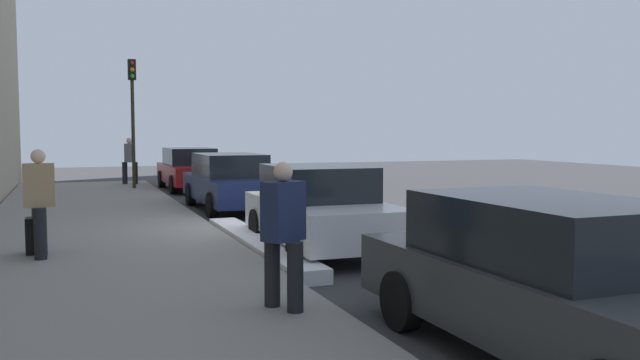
{
  "coord_description": "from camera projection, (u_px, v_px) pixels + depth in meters",
  "views": [
    {
      "loc": [
        13.07,
        -3.79,
        2.13
      ],
      "look_at": [
        2.44,
        0.26,
        1.28
      ],
      "focal_mm": 36.93,
      "sensor_mm": 36.0,
      "label": 1
    }
  ],
  "objects": [
    {
      "name": "traffic_light_pole",
      "position": [
        133.0,
        102.0,
        22.62
      ],
      "size": [
        0.35,
        0.26,
        4.43
      ],
      "color": "#2D2D19",
      "rests_on": "sidewalk"
    },
    {
      "name": "rolling_suitcase",
      "position": [
        33.0,
        236.0,
        10.61
      ],
      "size": [
        0.34,
        0.22,
        0.95
      ],
      "color": "black",
      "rests_on": "sidewalk"
    },
    {
      "name": "pedestrian_navy_coat",
      "position": [
        283.0,
        231.0,
        7.27
      ],
      "size": [
        0.5,
        0.52,
        1.64
      ],
      "color": "black",
      "rests_on": "sidewalk"
    },
    {
      "name": "ground_plane",
      "position": [
        267.0,
        234.0,
        13.69
      ],
      "size": [
        56.0,
        56.0,
        0.0
      ],
      "primitive_type": "plane",
      "color": "#333335"
    },
    {
      "name": "pedestrian_tan_coat",
      "position": [
        39.0,
        200.0,
        10.26
      ],
      "size": [
        0.56,
        0.46,
        1.7
      ],
      "color": "black",
      "rests_on": "sidewalk"
    },
    {
      "name": "parked_car_navy",
      "position": [
        231.0,
        182.0,
        17.79
      ],
      "size": [
        4.81,
        1.92,
        1.51
      ],
      "color": "black",
      "rests_on": "ground"
    },
    {
      "name": "lane_stripe_centre",
      "position": [
        403.0,
        225.0,
        14.82
      ],
      "size": [
        28.0,
        0.14,
        0.01
      ],
      "primitive_type": "cube",
      "color": "gold",
      "rests_on": "ground"
    },
    {
      "name": "snow_bank_curb",
      "position": [
        258.0,
        244.0,
        11.74
      ],
      "size": [
        5.85,
        0.56,
        0.22
      ],
      "primitive_type": "cube",
      "color": "white",
      "rests_on": "ground"
    },
    {
      "name": "sidewalk",
      "position": [
        100.0,
        239.0,
        12.51
      ],
      "size": [
        28.0,
        4.6,
        0.15
      ],
      "primitive_type": "cube",
      "color": "gray",
      "rests_on": "ground"
    },
    {
      "name": "parked_car_white",
      "position": [
        320.0,
        208.0,
        11.71
      ],
      "size": [
        4.16,
        1.98,
        1.51
      ],
      "color": "black",
      "rests_on": "ground"
    },
    {
      "name": "pedestrian_grey_coat",
      "position": [
        130.0,
        159.0,
        24.59
      ],
      "size": [
        0.54,
        0.56,
        1.74
      ],
      "color": "black",
      "rests_on": "sidewalk"
    },
    {
      "name": "parked_car_charcoal",
      "position": [
        557.0,
        281.0,
        6.01
      ],
      "size": [
        4.76,
        1.94,
        1.51
      ],
      "color": "black",
      "rests_on": "ground"
    },
    {
      "name": "parked_car_red",
      "position": [
        190.0,
        169.0,
        23.91
      ],
      "size": [
        4.65,
        1.93,
        1.51
      ],
      "color": "black",
      "rests_on": "ground"
    }
  ]
}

